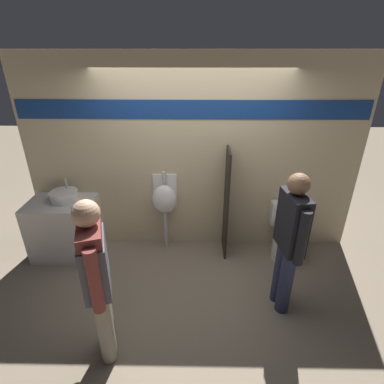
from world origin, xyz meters
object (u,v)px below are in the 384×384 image
Objects in this scene: toilet at (286,237)px; person_in_vest at (97,274)px; cell_phone at (76,206)px; person_with_lanyard at (289,239)px; sink_basin at (64,196)px; urinal_near_counter at (165,199)px.

person_in_vest is (-2.12, -1.55, 0.66)m from toilet.
cell_phone is 0.16× the size of toilet.
sink_basin is at bearing 63.29° from person_with_lanyard.
sink_basin is 2.94m from person_with_lanyard.
person_with_lanyard is at bearing -19.61° from sink_basin.
sink_basin is 2.63× the size of cell_phone.
sink_basin is at bearing 178.81° from toilet.
person_in_vest reaches higher than cell_phone.
toilet reaches higher than cell_phone.
sink_basin reaches higher than toilet.
sink_basin is at bearing 139.64° from cell_phone.
person_in_vest reaches higher than sink_basin.
urinal_near_counter is 1.31× the size of toilet.
sink_basin is at bearing -174.73° from urinal_near_counter.
toilet is 1.14m from person_with_lanyard.
person_in_vest is (0.94, -1.61, 0.07)m from sink_basin.
toilet is (2.84, 0.12, -0.53)m from cell_phone.
sink_basin is 0.22× the size of person_with_lanyard.
person_in_vest is at bearing -143.76° from toilet.
person_with_lanyard is (-0.29, -0.92, 0.60)m from toilet.
cell_phone is at bearing -164.84° from urinal_near_counter.
person_in_vest reaches higher than urinal_near_counter.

